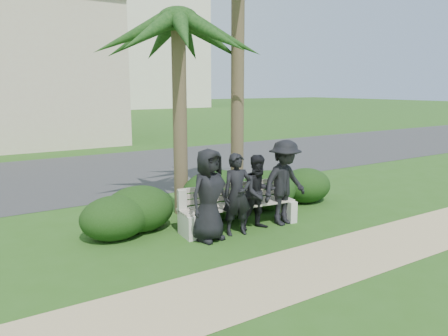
{
  "coord_description": "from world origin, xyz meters",
  "views": [
    {
      "loc": [
        -4.88,
        -6.69,
        2.92
      ],
      "look_at": [
        0.08,
        1.0,
        1.2
      ],
      "focal_mm": 35.0,
      "sensor_mm": 36.0,
      "label": 1
    }
  ],
  "objects": [
    {
      "name": "ground",
      "position": [
        0.0,
        0.0,
        0.0
      ],
      "size": [
        160.0,
        160.0,
        0.0
      ],
      "primitive_type": "plane",
      "color": "#285217",
      "rests_on": "ground"
    },
    {
      "name": "footpath",
      "position": [
        0.0,
        -1.8,
        0.0
      ],
      "size": [
        30.0,
        1.6,
        0.01
      ],
      "primitive_type": "cube",
      "color": "tan",
      "rests_on": "ground"
    },
    {
      "name": "asphalt_street",
      "position": [
        0.0,
        8.0,
        0.0
      ],
      "size": [
        160.0,
        8.0,
        0.01
      ],
      "primitive_type": "cube",
      "color": "#2D2D30",
      "rests_on": "ground"
    },
    {
      "name": "stucco_bldg_right",
      "position": [
        -1.0,
        18.0,
        3.66
      ],
      "size": [
        8.4,
        8.4,
        7.3
      ],
      "color": "beige",
      "rests_on": "ground"
    },
    {
      "name": "hotel_tower",
      "position": [
        14.0,
        55.0,
        13.41
      ],
      "size": [
        26.0,
        18.0,
        37.3
      ],
      "color": "#F4E5CC",
      "rests_on": "ground"
    },
    {
      "name": "park_bench",
      "position": [
        0.14,
        0.53,
        0.4
      ],
      "size": [
        2.6,
        0.81,
        0.89
      ],
      "rotation": [
        0.0,
        0.0,
        -0.09
      ],
      "color": "#A29588",
      "rests_on": "ground"
    },
    {
      "name": "man_a",
      "position": [
        -0.76,
        0.21,
        0.89
      ],
      "size": [
        0.97,
        0.73,
        1.78
      ],
      "primitive_type": "imported",
      "rotation": [
        0.0,
        0.0,
        0.2
      ],
      "color": "black",
      "rests_on": "ground"
    },
    {
      "name": "man_b",
      "position": [
        -0.12,
        0.2,
        0.82
      ],
      "size": [
        0.67,
        0.51,
        1.64
      ],
      "primitive_type": "imported",
      "rotation": [
        0.0,
        0.0,
        -0.22
      ],
      "color": "black",
      "rests_on": "ground"
    },
    {
      "name": "man_c",
      "position": [
        0.44,
        0.23,
        0.78
      ],
      "size": [
        0.81,
        0.66,
        1.56
      ],
      "primitive_type": "imported",
      "rotation": [
        0.0,
        0.0,
        -0.09
      ],
      "color": "black",
      "rests_on": "ground"
    },
    {
      "name": "man_d",
      "position": [
        1.09,
        0.2,
        0.91
      ],
      "size": [
        1.25,
        0.81,
        1.82
      ],
      "primitive_type": "imported",
      "rotation": [
        0.0,
        0.0,
        0.12
      ],
      "color": "black",
      "rests_on": "ground"
    },
    {
      "name": "hedge_a",
      "position": [
        -2.26,
        1.3,
        0.43
      ],
      "size": [
        1.33,
        1.1,
        0.87
      ],
      "primitive_type": "ellipsoid",
      "color": "#17330E",
      "rests_on": "ground"
    },
    {
      "name": "hedge_b",
      "position": [
        -1.66,
        1.51,
        0.48
      ],
      "size": [
        1.46,
        1.21,
        0.95
      ],
      "primitive_type": "ellipsoid",
      "color": "#17330E",
      "rests_on": "ground"
    },
    {
      "name": "hedge_c",
      "position": [
        0.24,
        1.24,
        0.39
      ],
      "size": [
        1.18,
        0.98,
        0.77
      ],
      "primitive_type": "ellipsoid",
      "color": "#17330E",
      "rests_on": "ground"
    },
    {
      "name": "hedge_d",
      "position": [
        0.25,
        1.57,
        0.54
      ],
      "size": [
        1.65,
        1.37,
        1.08
      ],
      "primitive_type": "ellipsoid",
      "color": "#17330E",
      "rests_on": "ground"
    },
    {
      "name": "hedge_e",
      "position": [
        1.57,
        1.36,
        0.48
      ],
      "size": [
        1.47,
        1.21,
        0.96
      ],
      "primitive_type": "ellipsoid",
      "color": "#17330E",
      "rests_on": "ground"
    },
    {
      "name": "hedge_f",
      "position": [
        2.79,
        1.33,
        0.45
      ],
      "size": [
        1.37,
        1.13,
        0.89
      ],
      "primitive_type": "ellipsoid",
      "color": "#17330E",
      "rests_on": "ground"
    },
    {
      "name": "palm_left",
      "position": [
        -0.37,
        2.14,
        4.29
      ],
      "size": [
        3.0,
        3.0,
        5.25
      ],
      "color": "brown",
      "rests_on": "ground"
    }
  ]
}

